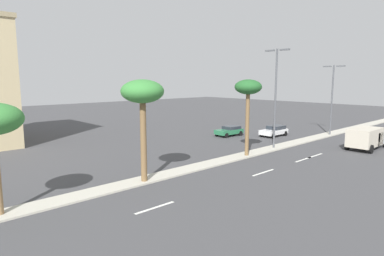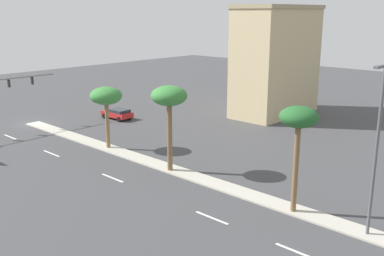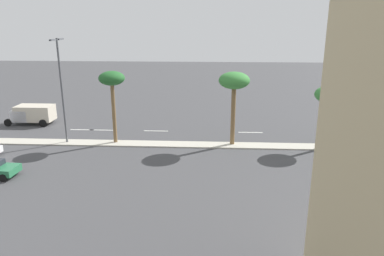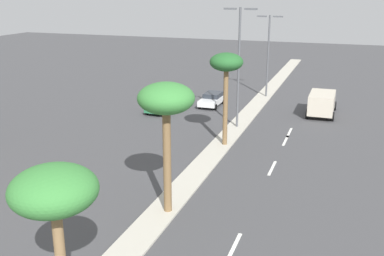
% 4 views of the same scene
% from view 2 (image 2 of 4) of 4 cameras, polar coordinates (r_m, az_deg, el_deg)
% --- Properties ---
extents(ground_plane, '(160.00, 160.00, 0.00)m').
position_cam_2_polar(ground_plane, '(34.24, 7.51, -8.63)').
color(ground_plane, '#424244').
extents(median_curb, '(1.80, 85.27, 0.12)m').
position_cam_2_polar(median_curb, '(30.32, 22.59, -12.79)').
color(median_curb, '#B7B2A3').
rests_on(median_curb, ground).
extents(lane_stripe_left, '(0.20, 2.80, 0.01)m').
position_cam_2_polar(lane_stripe_left, '(53.37, -22.22, -1.07)').
color(lane_stripe_left, silver).
rests_on(lane_stripe_left, ground).
extents(lane_stripe_center, '(0.20, 2.80, 0.01)m').
position_cam_2_polar(lane_stripe_center, '(45.83, -17.52, -3.13)').
color(lane_stripe_center, silver).
rests_on(lane_stripe_center, ground).
extents(lane_stripe_front, '(0.20, 2.80, 0.01)m').
position_cam_2_polar(lane_stripe_front, '(38.04, -10.13, -6.30)').
color(lane_stripe_front, silver).
rests_on(lane_stripe_front, ground).
extents(lane_stripe_rear, '(0.20, 2.80, 0.01)m').
position_cam_2_polar(lane_stripe_rear, '(30.66, 2.54, -11.39)').
color(lane_stripe_rear, silver).
rests_on(lane_stripe_rear, ground).
extents(lane_stripe_near, '(0.20, 2.80, 0.01)m').
position_cam_2_polar(lane_stripe_near, '(27.43, 13.23, -15.15)').
color(lane_stripe_near, silver).
rests_on(lane_stripe_near, ground).
extents(commercial_building, '(12.97, 6.41, 14.31)m').
position_cam_2_polar(commercial_building, '(60.39, 10.69, 8.43)').
color(commercial_building, '#C6B284').
rests_on(commercial_building, ground).
extents(palm_tree_right, '(3.18, 3.18, 6.18)m').
position_cam_2_polar(palm_tree_right, '(44.87, -10.93, 3.91)').
color(palm_tree_right, olive).
rests_on(palm_tree_right, median_curb).
extents(palm_tree_mid, '(3.06, 3.06, 7.39)m').
position_cam_2_polar(palm_tree_mid, '(37.35, -2.94, 3.77)').
color(palm_tree_mid, brown).
rests_on(palm_tree_mid, median_curb).
extents(palm_tree_left, '(2.59, 2.59, 7.38)m').
position_cam_2_polar(palm_tree_left, '(30.05, 13.46, 0.83)').
color(palm_tree_left, brown).
rests_on(palm_tree_left, median_curb).
extents(street_lamp_front, '(2.90, 0.24, 10.56)m').
position_cam_2_polar(street_lamp_front, '(28.29, 22.63, -1.25)').
color(street_lamp_front, '#515459').
rests_on(street_lamp_front, median_curb).
extents(sedan_red_left, '(2.27, 4.28, 1.32)m').
position_cam_2_polar(sedan_red_left, '(58.40, -9.49, 1.86)').
color(sedan_red_left, red).
rests_on(sedan_red_left, ground).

